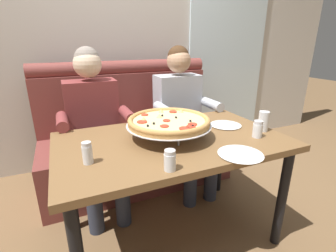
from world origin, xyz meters
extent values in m
plane|color=brown|center=(0.00, 0.00, 0.00)|extent=(16.00, 16.00, 0.00)
cube|color=beige|center=(0.00, 1.45, 1.40)|extent=(6.00, 0.12, 2.80)
cube|color=white|center=(1.40, 1.38, 1.40)|extent=(1.10, 0.02, 2.80)
cube|color=brown|center=(0.00, 0.75, 0.23)|extent=(1.70, 0.60, 0.46)
cube|color=brown|center=(0.00, 1.14, 0.69)|extent=(1.70, 0.18, 0.65)
cylinder|color=brown|center=(0.00, 1.14, 1.06)|extent=(1.70, 0.14, 0.14)
cube|color=brown|center=(0.00, 0.00, 0.72)|extent=(1.39, 0.83, 0.04)
cylinder|color=black|center=(0.62, -0.34, 0.35)|extent=(0.06, 0.06, 0.70)
cylinder|color=black|center=(-0.62, 0.34, 0.35)|extent=(0.06, 0.06, 0.70)
cylinder|color=black|center=(0.62, 0.34, 0.35)|extent=(0.06, 0.06, 0.70)
cube|color=#2D3342|center=(-0.38, 0.50, 0.54)|extent=(0.34, 0.40, 0.15)
cylinder|color=#2D3342|center=(-0.48, 0.25, 0.23)|extent=(0.11, 0.11, 0.46)
cylinder|color=#2D3342|center=(-0.28, 0.25, 0.23)|extent=(0.11, 0.11, 0.46)
cube|color=brown|center=(-0.38, 0.72, 0.74)|extent=(0.40, 0.22, 0.56)
cylinder|color=brown|center=(-0.61, 0.50, 0.78)|extent=(0.08, 0.28, 0.08)
cylinder|color=brown|center=(-0.15, 0.50, 0.78)|extent=(0.08, 0.28, 0.08)
sphere|color=beige|center=(-0.38, 0.70, 1.15)|extent=(0.21, 0.21, 0.21)
sphere|color=gray|center=(-0.38, 0.71, 1.18)|extent=(0.19, 0.19, 0.19)
cube|color=#2D3342|center=(0.38, 0.50, 0.54)|extent=(0.34, 0.40, 0.15)
cylinder|color=#2D3342|center=(0.28, 0.25, 0.23)|extent=(0.11, 0.11, 0.46)
cylinder|color=#2D3342|center=(0.48, 0.25, 0.23)|extent=(0.11, 0.11, 0.46)
cube|color=#B2B7C1|center=(0.38, 0.72, 0.74)|extent=(0.40, 0.22, 0.56)
cylinder|color=#B2B7C1|center=(0.15, 0.50, 0.78)|extent=(0.08, 0.28, 0.08)
cylinder|color=#B2B7C1|center=(0.61, 0.50, 0.78)|extent=(0.08, 0.28, 0.08)
sphere|color=tan|center=(0.38, 0.70, 1.15)|extent=(0.21, 0.21, 0.21)
sphere|color=#472D19|center=(0.38, 0.71, 1.18)|extent=(0.19, 0.19, 0.19)
cylinder|color=silver|center=(-0.01, -0.11, 0.78)|extent=(0.01, 0.01, 0.08)
cylinder|color=silver|center=(-0.13, 0.10, 0.78)|extent=(0.01, 0.01, 0.08)
cylinder|color=silver|center=(0.11, 0.10, 0.78)|extent=(0.01, 0.01, 0.08)
torus|color=silver|center=(-0.01, 0.03, 0.82)|extent=(0.29, 0.29, 0.01)
cylinder|color=silver|center=(-0.01, 0.03, 0.82)|extent=(0.52, 0.52, 0.00)
cylinder|color=tan|center=(-0.01, 0.03, 0.84)|extent=(0.50, 0.50, 0.02)
torus|color=tan|center=(-0.01, 0.03, 0.85)|extent=(0.50, 0.50, 0.03)
cylinder|color=beige|center=(-0.01, 0.03, 0.85)|extent=(0.44, 0.44, 0.01)
cylinder|color=red|center=(-0.11, 0.19, 0.86)|extent=(0.05, 0.05, 0.01)
cylinder|color=red|center=(-0.03, 0.02, 0.86)|extent=(0.04, 0.04, 0.01)
cylinder|color=red|center=(0.08, 0.17, 0.86)|extent=(0.05, 0.05, 0.01)
cylinder|color=red|center=(-0.18, 0.05, 0.86)|extent=(0.06, 0.06, 0.01)
cylinder|color=red|center=(0.08, -0.11, 0.86)|extent=(0.05, 0.05, 0.01)
cylinder|color=red|center=(-0.08, -0.07, 0.86)|extent=(0.05, 0.05, 0.01)
cylinder|color=red|center=(0.00, -0.15, 0.86)|extent=(0.06, 0.06, 0.01)
cylinder|color=red|center=(0.05, -0.14, 0.86)|extent=(0.05, 0.05, 0.01)
sphere|color=black|center=(-0.17, -0.04, 0.86)|extent=(0.01, 0.01, 0.01)
sphere|color=black|center=(0.06, -0.14, 0.86)|extent=(0.01, 0.01, 0.01)
sphere|color=black|center=(0.04, 0.04, 0.86)|extent=(0.01, 0.01, 0.01)
sphere|color=black|center=(-0.02, 0.12, 0.86)|extent=(0.01, 0.01, 0.01)
sphere|color=black|center=(-0.12, -0.01, 0.86)|extent=(0.01, 0.01, 0.01)
sphere|color=black|center=(0.09, -0.06, 0.86)|extent=(0.01, 0.01, 0.01)
cone|color=#CCC675|center=(-0.16, 0.08, 0.87)|extent=(0.04, 0.04, 0.02)
cone|color=#CCC675|center=(0.13, 0.15, 0.87)|extent=(0.04, 0.04, 0.02)
cone|color=#CCC675|center=(-0.05, 0.10, 0.87)|extent=(0.04, 0.04, 0.02)
cone|color=#CCC675|center=(0.01, 0.20, 0.87)|extent=(0.04, 0.04, 0.02)
cylinder|color=white|center=(-0.17, -0.35, 0.78)|extent=(0.06, 0.06, 0.08)
cylinder|color=#A82D19|center=(-0.17, -0.35, 0.76)|extent=(0.05, 0.05, 0.04)
cylinder|color=silver|center=(-0.17, -0.35, 0.83)|extent=(0.05, 0.05, 0.02)
cylinder|color=white|center=(-0.51, -0.13, 0.79)|extent=(0.05, 0.05, 0.09)
cylinder|color=silver|center=(-0.51, -0.13, 0.76)|extent=(0.04, 0.04, 0.04)
cylinder|color=silver|center=(-0.51, -0.13, 0.84)|extent=(0.05, 0.05, 0.02)
cylinder|color=white|center=(0.50, -0.19, 0.78)|extent=(0.06, 0.06, 0.09)
cylinder|color=#4C6633|center=(0.50, -0.19, 0.76)|extent=(0.05, 0.05, 0.05)
cylinder|color=silver|center=(0.50, -0.19, 0.84)|extent=(0.05, 0.05, 0.02)
cylinder|color=white|center=(0.24, -0.35, 0.74)|extent=(0.17, 0.17, 0.01)
cone|color=white|center=(0.24, -0.35, 0.75)|extent=(0.24, 0.24, 0.01)
cylinder|color=white|center=(0.45, 0.07, 0.74)|extent=(0.15, 0.15, 0.01)
cone|color=white|center=(0.45, 0.07, 0.75)|extent=(0.22, 0.22, 0.01)
cylinder|color=silver|center=(0.61, -0.12, 0.81)|extent=(0.07, 0.07, 0.13)
cylinder|color=gold|center=(0.61, -0.12, 0.77)|extent=(0.06, 0.06, 0.07)
camera|label=1|loc=(-0.59, -1.28, 1.32)|focal=26.34mm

